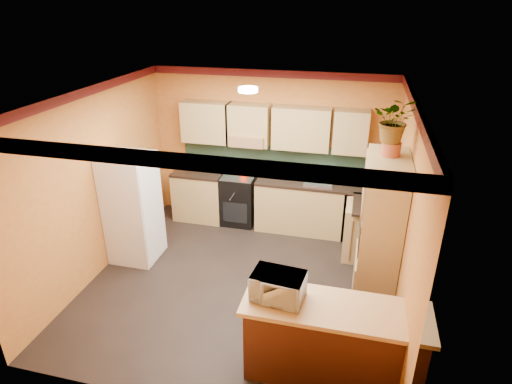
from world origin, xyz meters
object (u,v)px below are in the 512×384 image
base_cabinets_back (273,203)px  breakfast_bar (332,344)px  pantry (379,236)px  microwave (278,286)px  fridge (133,208)px  stove (239,199)px

base_cabinets_back → breakfast_bar: 3.41m
pantry → microwave: size_ratio=3.94×
base_cabinets_back → fridge: bearing=-141.4°
stove → base_cabinets_back: bearing=0.0°
stove → pantry: (2.35, -1.81, 0.59)m
pantry → stove: bearing=142.3°
pantry → breakfast_bar: pantry is taller
fridge → base_cabinets_back: bearing=38.6°
fridge → stove: bearing=50.2°
stove → breakfast_bar: 3.69m
stove → pantry: 3.02m
base_cabinets_back → fridge: 2.44m
stove → breakfast_bar: (1.92, -3.16, -0.02)m
stove → microwave: bearing=-67.3°
microwave → breakfast_bar: bearing=5.6°
stove → fridge: (-1.25, -1.50, 0.39)m
fridge → breakfast_bar: size_ratio=0.94×
stove → pantry: size_ratio=0.43×
pantry → microwave: pantry is taller
microwave → pantry: bearing=58.3°
breakfast_bar → microwave: (-0.60, 0.00, 0.64)m
fridge → microwave: fridge is taller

